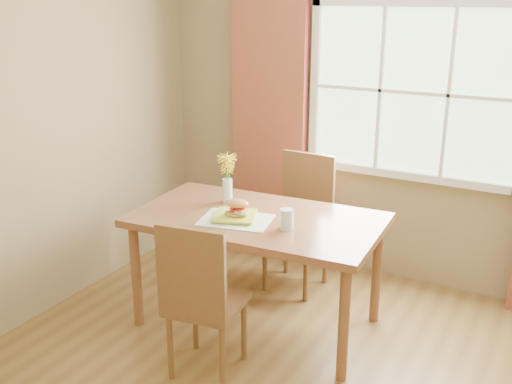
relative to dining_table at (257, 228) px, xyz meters
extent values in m
cube|color=#8F7D56|center=(0.68, 1.20, 0.64)|extent=(4.20, 0.02, 2.70)
cube|color=#8F7D56|center=(-1.43, -0.71, 0.64)|extent=(0.02, 3.80, 2.70)
cube|color=#B9E3AC|center=(0.68, 1.17, 0.79)|extent=(1.50, 0.02, 1.20)
cube|color=white|center=(0.68, 1.14, 1.42)|extent=(1.62, 0.04, 0.06)
cube|color=white|center=(0.68, 1.14, 0.16)|extent=(1.62, 0.04, 0.06)
cube|color=white|center=(-0.10, 1.14, 0.79)|extent=(0.06, 0.04, 1.32)
cube|color=white|center=(0.68, 1.14, 0.79)|extent=(1.50, 0.03, 0.02)
cube|color=maroon|center=(-0.47, 1.07, 0.39)|extent=(0.65, 0.08, 2.20)
cube|color=brown|center=(0.00, 0.00, 0.06)|extent=(1.68, 1.01, 0.05)
cylinder|color=brown|center=(-0.71, -0.42, -0.34)|extent=(0.06, 0.06, 0.74)
cylinder|color=brown|center=(0.75, -0.33, -0.34)|extent=(0.06, 0.06, 0.74)
cylinder|color=brown|center=(-0.75, 0.33, -0.34)|extent=(0.06, 0.06, 0.74)
cylinder|color=brown|center=(0.71, 0.42, -0.34)|extent=(0.06, 0.06, 0.74)
cube|color=brown|center=(0.00, -0.62, -0.27)|extent=(0.47, 0.47, 0.04)
cube|color=brown|center=(0.03, -0.81, 0.02)|extent=(0.41, 0.09, 0.53)
cylinder|color=brown|center=(-0.14, -0.81, -0.50)|extent=(0.04, 0.04, 0.42)
cylinder|color=brown|center=(0.19, -0.76, -0.50)|extent=(0.04, 0.04, 0.42)
cylinder|color=brown|center=(-0.19, -0.48, -0.50)|extent=(0.04, 0.04, 0.42)
cylinder|color=brown|center=(0.14, -0.43, -0.50)|extent=(0.04, 0.04, 0.42)
cube|color=brown|center=(0.00, 0.62, -0.25)|extent=(0.45, 0.45, 0.04)
cube|color=brown|center=(0.01, 0.82, 0.05)|extent=(0.43, 0.05, 0.55)
cylinder|color=brown|center=(-0.18, 0.45, -0.49)|extent=(0.04, 0.04, 0.44)
cylinder|color=brown|center=(0.17, 0.44, -0.49)|extent=(0.04, 0.04, 0.44)
cylinder|color=brown|center=(-0.17, 0.80, -0.49)|extent=(0.04, 0.04, 0.44)
cylinder|color=brown|center=(0.18, 0.79, -0.49)|extent=(0.04, 0.04, 0.44)
cube|color=beige|center=(-0.09, -0.13, 0.08)|extent=(0.51, 0.42, 0.01)
cube|color=#B3CF33|center=(-0.11, -0.11, 0.09)|extent=(0.34, 0.34, 0.01)
ellipsoid|color=gold|center=(-0.09, -0.11, 0.12)|extent=(0.17, 0.14, 0.04)
ellipsoid|color=#4C8C2D|center=(-0.05, -0.13, 0.14)|extent=(0.09, 0.06, 0.01)
cylinder|color=red|center=(-0.10, -0.11, 0.16)|extent=(0.08, 0.08, 0.01)
cylinder|color=red|center=(-0.07, -0.11, 0.16)|extent=(0.08, 0.08, 0.01)
ellipsoid|color=gold|center=(-0.09, -0.11, 0.19)|extent=(0.17, 0.14, 0.05)
cylinder|color=silver|center=(0.26, -0.10, 0.15)|extent=(0.09, 0.09, 0.13)
cylinder|color=silver|center=(0.26, -0.10, 0.14)|extent=(0.08, 0.08, 0.11)
cylinder|color=silver|center=(-0.32, 0.14, 0.17)|extent=(0.07, 0.07, 0.17)
cylinder|color=silver|center=(-0.32, 0.14, 0.12)|extent=(0.06, 0.06, 0.09)
cylinder|color=#3D7028|center=(-0.32, 0.14, 0.24)|extent=(0.01, 0.01, 0.32)
cylinder|color=#3D7028|center=(-0.31, 0.14, 0.22)|extent=(0.01, 0.01, 0.27)
cylinder|color=#3D7028|center=(-0.33, 0.15, 0.20)|extent=(0.01, 0.01, 0.23)
cylinder|color=#3D7028|center=(-0.31, 0.15, 0.23)|extent=(0.01, 0.01, 0.30)
camera|label=1|loc=(1.77, -3.24, 1.48)|focal=42.00mm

